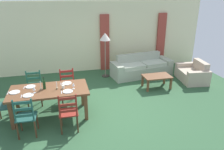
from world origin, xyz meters
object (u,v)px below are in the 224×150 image
at_px(wine_glass_near_right, 73,85).
at_px(dining_chair_near_left, 26,117).
at_px(coffee_cup_primary, 63,87).
at_px(armchair_upholstered, 194,74).
at_px(dining_chair_far_right, 68,86).
at_px(wine_bottle, 44,84).
at_px(dining_chair_far_left, 34,88).
at_px(couch, 141,68).
at_px(dining_table, 49,92).
at_px(dining_chair_near_right, 69,112).
at_px(coffee_table, 157,78).
at_px(dining_chair_head_west, 1,105).
at_px(wine_glass_near_left, 34,89).
at_px(standing_lamp, 105,39).

bearing_deg(wine_glass_near_right, dining_chair_near_left, -150.69).
relative_size(coffee_cup_primary, armchair_upholstered, 0.07).
relative_size(dining_chair_far_right, wine_bottle, 3.04).
relative_size(dining_chair_near_left, wine_bottle, 3.04).
distance_m(dining_chair_far_left, couch, 3.98).
bearing_deg(dining_chair_far_left, dining_table, -60.64).
height_order(dining_chair_near_right, wine_bottle, wine_bottle).
bearing_deg(armchair_upholstered, coffee_table, -171.05).
xyz_separation_m(dining_chair_near_left, coffee_cup_primary, (0.83, 0.68, 0.32)).
bearing_deg(dining_chair_head_west, wine_glass_near_left, -6.91).
relative_size(dining_chair_near_left, wine_glass_near_left, 5.96).
height_order(dining_chair_near_right, standing_lamp, standing_lamp).
bearing_deg(wine_glass_near_left, couch, 33.05).
bearing_deg(dining_chair_far_left, wine_glass_near_right, -40.96).
distance_m(wine_glass_near_left, standing_lamp, 3.43).
bearing_deg(dining_chair_near_left, couch, 37.95).
height_order(dining_table, dining_chair_head_west, dining_chair_head_west).
xyz_separation_m(dining_chair_near_right, wine_glass_near_right, (0.18, 0.63, 0.38)).
bearing_deg(armchair_upholstered, dining_chair_far_right, -173.39).
xyz_separation_m(dining_chair_near_left, wine_glass_near_right, (1.08, 0.61, 0.38)).
relative_size(dining_chair_far_left, coffee_cup_primary, 10.67).
bearing_deg(dining_chair_far_right, wine_glass_near_right, -81.66).
relative_size(wine_glass_near_right, coffee_cup_primary, 1.79).
xyz_separation_m(dining_table, dining_chair_near_left, (-0.48, -0.72, -0.19)).
relative_size(dining_chair_head_west, coffee_table, 1.07).
bearing_deg(couch, dining_table, -146.02).
xyz_separation_m(dining_chair_near_right, couch, (2.85, 2.96, -0.19)).
xyz_separation_m(dining_chair_near_left, wine_bottle, (0.39, 0.77, 0.39)).
distance_m(dining_chair_near_right, dining_chair_far_right, 1.47).
relative_size(dining_chair_far_left, couch, 0.41).
height_order(dining_chair_far_left, coffee_table, dining_chair_far_left).
relative_size(dining_chair_near_right, coffee_table, 1.07).
xyz_separation_m(dining_chair_head_west, wine_glass_near_left, (0.81, -0.10, 0.38)).
bearing_deg(dining_table, couch, 33.98).
relative_size(dining_chair_far_right, standing_lamp, 0.59).
relative_size(couch, coffee_table, 2.63).
xyz_separation_m(dining_chair_near_left, dining_chair_near_right, (0.90, -0.03, 0.00)).
relative_size(wine_glass_near_left, coffee_table, 0.18).
xyz_separation_m(dining_chair_far_left, dining_chair_far_right, (0.91, -0.06, 0.00)).
distance_m(dining_chair_far_left, coffee_table, 3.81).
xyz_separation_m(dining_chair_near_right, coffee_table, (2.94, 1.74, -0.12)).
relative_size(dining_chair_near_right, dining_chair_head_west, 1.00).
relative_size(dining_chair_far_left, dining_chair_head_west, 1.00).
distance_m(dining_chair_near_right, couch, 4.11).
height_order(dining_table, dining_chair_far_left, dining_chair_far_left).
distance_m(wine_bottle, wine_glass_near_right, 0.71).
height_order(wine_bottle, wine_glass_near_left, wine_bottle).
bearing_deg(coffee_table, wine_glass_near_right, -158.16).
xyz_separation_m(wine_bottle, standing_lamp, (2.03, 2.34, 0.54)).
relative_size(wine_glass_near_left, armchair_upholstered, 0.13).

